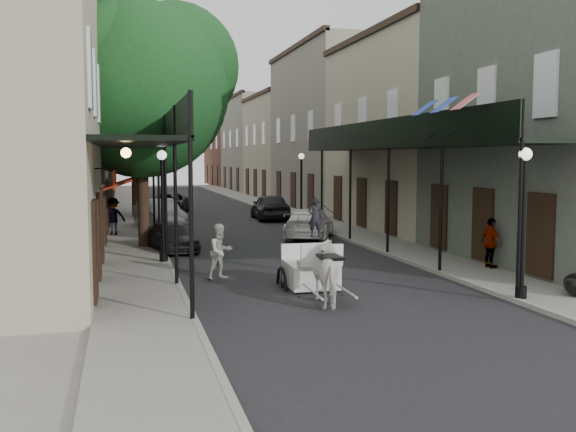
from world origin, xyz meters
TOP-DOWN VIEW (x-y plane):
  - ground at (0.00, 0.00)m, footprint 140.00×140.00m
  - road at (0.00, 20.00)m, footprint 8.00×90.00m
  - sidewalk_left at (-5.00, 20.00)m, footprint 2.20×90.00m
  - sidewalk_right at (5.00, 20.00)m, footprint 2.20×90.00m
  - building_row_left at (-8.60, 30.00)m, footprint 5.00×80.00m
  - building_row_right at (8.60, 30.00)m, footprint 5.00×80.00m
  - gallery_left at (-4.79, 6.98)m, footprint 2.20×18.05m
  - gallery_right at (4.79, 6.98)m, footprint 2.20×18.05m
  - tree_near at (-4.20, 10.18)m, footprint 7.31×6.80m
  - tree_far at (-4.25, 24.18)m, footprint 6.45×6.00m
  - lamppost_right_near at (4.10, -2.00)m, footprint 0.32×0.32m
  - lamppost_left at (-4.10, 6.00)m, footprint 0.32×0.32m
  - lamppost_right_far at (4.10, 18.00)m, footprint 0.32×0.32m
  - horse at (-0.52, -1.00)m, footprint 0.89×1.84m
  - carriage at (-0.43, 1.38)m, footprint 1.65×2.30m
  - pedestrian_walking at (-2.63, 3.00)m, footprint 0.99×0.90m
  - pedestrian_sidewalk_left at (-5.80, 14.05)m, footprint 1.18×0.81m
  - pedestrian_sidewalk_right at (5.80, 2.07)m, footprint 0.46×0.96m
  - car_left_near at (-3.60, 9.00)m, footprint 2.10×3.66m
  - car_left_mid at (-3.60, 16.94)m, footprint 2.53×4.81m
  - car_left_far at (-2.60, 25.30)m, footprint 3.19×5.27m
  - car_right_near at (2.66, 11.57)m, footprint 3.56×4.97m
  - car_right_far at (2.91, 20.44)m, footprint 2.02×4.57m

SIDE VIEW (x-z plane):
  - ground at x=0.00m, z-range 0.00..0.00m
  - road at x=0.00m, z-range 0.00..0.01m
  - sidewalk_left at x=-5.00m, z-range 0.00..0.12m
  - sidewalk_right at x=5.00m, z-range 0.00..0.12m
  - car_left_near at x=-3.60m, z-range 0.00..1.17m
  - car_right_near at x=2.66m, z-range 0.00..1.34m
  - car_left_far at x=-2.60m, z-range 0.00..1.37m
  - car_left_mid at x=-3.60m, z-range 0.00..1.51m
  - car_right_far at x=2.91m, z-range 0.00..1.53m
  - horse at x=-0.52m, z-range 0.00..1.53m
  - pedestrian_walking at x=-2.63m, z-range 0.00..1.65m
  - pedestrian_sidewalk_right at x=5.80m, z-range 0.12..1.71m
  - pedestrian_sidewalk_left at x=-5.80m, z-range 0.12..1.80m
  - carriage at x=-0.43m, z-range -0.29..2.27m
  - lamppost_right_near at x=4.10m, z-range 0.19..3.90m
  - lamppost_left at x=-4.10m, z-range 0.19..3.90m
  - lamppost_right_far at x=4.10m, z-range 0.19..3.90m
  - gallery_left at x=-4.79m, z-range 1.61..6.49m
  - gallery_right at x=4.79m, z-range 1.61..6.49m
  - building_row_left at x=-8.60m, z-range 0.00..10.50m
  - building_row_right at x=8.60m, z-range 0.00..10.50m
  - tree_far at x=-4.25m, z-range 1.53..10.14m
  - tree_near at x=-4.20m, z-range 1.67..11.30m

